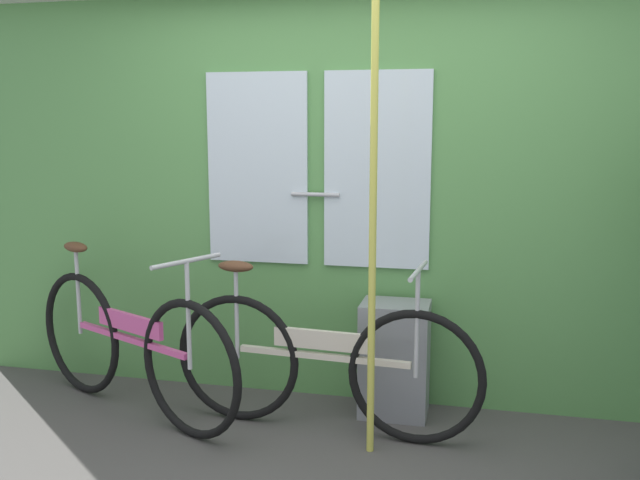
{
  "coord_description": "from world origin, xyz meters",
  "views": [
    {
      "loc": [
        0.73,
        -2.63,
        1.63
      ],
      "look_at": [
        -0.01,
        0.58,
        1.07
      ],
      "focal_mm": 39.7,
      "sensor_mm": 36.0,
      "label": 1
    }
  ],
  "objects_px": {
    "bicycle_near_door": "(322,363)",
    "handrail_pole": "(373,220)",
    "trash_bin_by_wall": "(395,359)",
    "bicycle_leaning_behind": "(130,346)"
  },
  "relations": [
    {
      "from": "trash_bin_by_wall",
      "to": "bicycle_leaning_behind",
      "type": "bearing_deg",
      "value": -167.81
    },
    {
      "from": "bicycle_near_door",
      "to": "handrail_pole",
      "type": "height_order",
      "value": "handrail_pole"
    },
    {
      "from": "bicycle_leaning_behind",
      "to": "trash_bin_by_wall",
      "type": "height_order",
      "value": "bicycle_leaning_behind"
    },
    {
      "from": "bicycle_leaning_behind",
      "to": "handrail_pole",
      "type": "xyz_separation_m",
      "value": [
        1.38,
        -0.17,
        0.77
      ]
    },
    {
      "from": "bicycle_near_door",
      "to": "bicycle_leaning_behind",
      "type": "bearing_deg",
      "value": -175.25
    },
    {
      "from": "bicycle_leaning_behind",
      "to": "trash_bin_by_wall",
      "type": "bearing_deg",
      "value": 37.9
    },
    {
      "from": "trash_bin_by_wall",
      "to": "handrail_pole",
      "type": "distance_m",
      "value": 0.97
    },
    {
      "from": "trash_bin_by_wall",
      "to": "handrail_pole",
      "type": "relative_size",
      "value": 0.28
    },
    {
      "from": "bicycle_near_door",
      "to": "bicycle_leaning_behind",
      "type": "xyz_separation_m",
      "value": [
        -1.09,
        -0.01,
        0.01
      ]
    },
    {
      "from": "bicycle_near_door",
      "to": "handrail_pole",
      "type": "relative_size",
      "value": 0.72
    }
  ]
}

